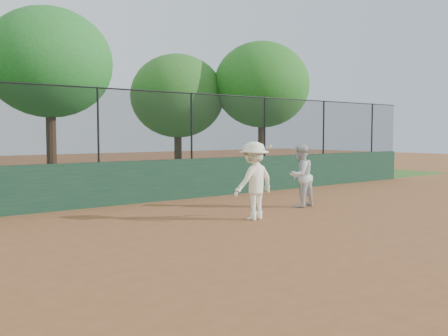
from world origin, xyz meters
TOP-DOWN VIEW (x-y plane):
  - ground at (0.00, 0.00)m, footprint 80.00×80.00m
  - back_wall at (0.00, 6.00)m, footprint 26.00×0.20m
  - grass_strip at (0.00, 12.00)m, footprint 36.00×12.00m
  - player_second at (3.75, 2.66)m, footprint 0.88×0.72m
  - player_main at (1.49, 1.97)m, footprint 1.22×0.79m
  - fence_assembly at (-0.03, 6.00)m, footprint 26.00×0.06m
  - tree_2 at (0.20, 11.78)m, footprint 4.62×4.20m
  - tree_3 at (6.54, 13.11)m, footprint 4.46×4.05m
  - tree_4 at (9.74, 10.83)m, footprint 4.62×4.20m

SIDE VIEW (x-z plane):
  - ground at x=0.00m, z-range 0.00..0.00m
  - grass_strip at x=0.00m, z-range 0.00..0.01m
  - back_wall at x=0.00m, z-range 0.00..1.20m
  - player_second at x=3.75m, z-range 0.00..1.69m
  - player_main at x=1.49m, z-range 0.00..1.78m
  - fence_assembly at x=-0.03m, z-range 1.24..3.24m
  - tree_3 at x=6.54m, z-range 0.88..6.50m
  - tree_4 at x=9.74m, z-range 1.11..7.33m
  - tree_2 at x=0.20m, z-range 1.26..7.79m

